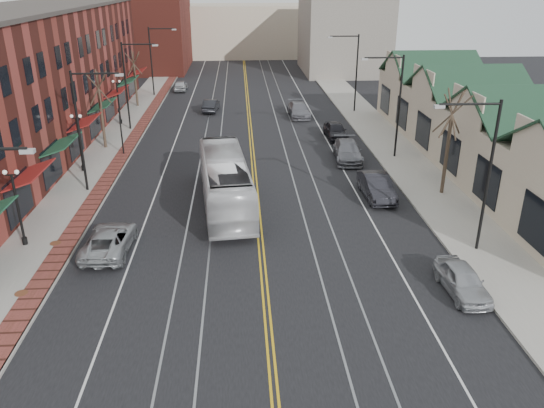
{
  "coord_description": "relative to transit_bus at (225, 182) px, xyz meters",
  "views": [
    {
      "loc": [
        -0.99,
        -18.41,
        13.48
      ],
      "look_at": [
        0.68,
        8.39,
        2.0
      ],
      "focal_mm": 35.0,
      "sensor_mm": 36.0,
      "label": 1
    }
  ],
  "objects": [
    {
      "name": "ground",
      "position": [
        2.0,
        -13.04,
        -1.63
      ],
      "size": [
        160.0,
        160.0,
        0.0
      ],
      "primitive_type": "plane",
      "color": "black",
      "rests_on": "ground"
    },
    {
      "name": "tree_left_near",
      "position": [
        -10.5,
        12.96,
        1.89
      ],
      "size": [
        1.78,
        1.37,
        6.48
      ],
      "color": "#382B21",
      "rests_on": "sidewalk_left"
    },
    {
      "name": "parked_suv",
      "position": [
        -6.05,
        -5.89,
        -0.94
      ],
      "size": [
        2.43,
        5.0,
        1.37
      ],
      "primitive_type": "imported",
      "rotation": [
        0.0,
        0.0,
        3.11
      ],
      "color": "#9EA2A5",
      "rests_on": "ground"
    },
    {
      "name": "streetlight_r_1",
      "position": [
        13.05,
        8.96,
        3.4
      ],
      "size": [
        3.33,
        0.25,
        8.0
      ],
      "color": "black",
      "rests_on": "sidewalk_right"
    },
    {
      "name": "manhole_far",
      "position": [
        -9.2,
        -5.04,
        -1.47
      ],
      "size": [
        0.6,
        0.6,
        0.02
      ],
      "primitive_type": "cylinder",
      "color": "#592D19",
      "rests_on": "sidewalk_left"
    },
    {
      "name": "distant_car_right",
      "position": [
        7.22,
        23.29,
        -0.9
      ],
      "size": [
        2.23,
        5.08,
        1.45
      ],
      "primitive_type": "imported",
      "rotation": [
        0.0,
        0.0,
        0.04
      ],
      "color": "slate",
      "rests_on": "ground"
    },
    {
      "name": "parked_car_d",
      "position": [
        9.67,
        14.87,
        -0.89
      ],
      "size": [
        1.87,
        4.4,
        1.48
      ],
      "primitive_type": "imported",
      "rotation": [
        0.0,
        0.0,
        0.03
      ],
      "color": "black",
      "rests_on": "ground"
    },
    {
      "name": "parked_car_a",
      "position": [
        11.08,
        -10.99,
        -0.96
      ],
      "size": [
        1.72,
        3.96,
        1.33
      ],
      "primitive_type": "imported",
      "rotation": [
        0.0,
        0.0,
        0.04
      ],
      "color": "#A4A6AB",
      "rests_on": "ground"
    },
    {
      "name": "tree_right_mid",
      "position": [
        14.5,
        0.96,
        2.12
      ],
      "size": [
        1.9,
        1.46,
        6.93
      ],
      "color": "#382B21",
      "rests_on": "sidewalk_right"
    },
    {
      "name": "streetlight_r_2",
      "position": [
        13.05,
        24.96,
        3.4
      ],
      "size": [
        3.33,
        0.25,
        8.0
      ],
      "color": "black",
      "rests_on": "sidewalk_right"
    },
    {
      "name": "manhole_mid",
      "position": [
        -9.2,
        -10.04,
        -1.47
      ],
      "size": [
        0.6,
        0.6,
        0.02
      ],
      "primitive_type": "cylinder",
      "color": "#592D19",
      "rests_on": "sidewalk_left"
    },
    {
      "name": "distant_car_left",
      "position": [
        -2.09,
        26.23,
        -0.96
      ],
      "size": [
        1.85,
        4.16,
        1.33
      ],
      "primitive_type": "imported",
      "rotation": [
        0.0,
        0.0,
        3.03
      ],
      "color": "black",
      "rests_on": "ground"
    },
    {
      "name": "lamppost_l_3",
      "position": [
        -10.8,
        20.96,
        0.58
      ],
      "size": [
        0.84,
        0.28,
        4.27
      ],
      "color": "black",
      "rests_on": "sidewalk_left"
    },
    {
      "name": "parked_car_c",
      "position": [
        9.55,
        8.63,
        -0.88
      ],
      "size": [
        2.49,
        5.3,
        1.5
      ],
      "primitive_type": "imported",
      "rotation": [
        0.0,
        0.0,
        -0.08
      ],
      "color": "slate",
      "rests_on": "ground"
    },
    {
      "name": "transit_bus",
      "position": [
        0.0,
        0.0,
        0.0
      ],
      "size": [
        3.87,
        11.89,
        3.25
      ],
      "primitive_type": "imported",
      "rotation": [
        0.0,
        0.0,
        3.24
      ],
      "color": "silver",
      "rests_on": "ground"
    },
    {
      "name": "sidewalk_right",
      "position": [
        14.0,
        6.96,
        -1.55
      ],
      "size": [
        4.0,
        120.0,
        0.15
      ],
      "primitive_type": "cube",
      "color": "gray",
      "rests_on": "ground"
    },
    {
      "name": "tree_left_far",
      "position": [
        -10.5,
        28.96,
        1.65
      ],
      "size": [
        1.66,
        1.28,
        6.02
      ],
      "color": "#382B21",
      "rests_on": "sidewalk_left"
    },
    {
      "name": "streetlight_l_1",
      "position": [
        -9.05,
        2.96,
        3.4
      ],
      "size": [
        3.33,
        0.25,
        8.0
      ],
      "color": "black",
      "rests_on": "sidewalk_left"
    },
    {
      "name": "traffic_signal",
      "position": [
        -8.6,
        10.96,
        0.72
      ],
      "size": [
        0.18,
        0.15,
        3.8
      ],
      "color": "black",
      "rests_on": "sidewalk_left"
    },
    {
      "name": "backdrop_right",
      "position": [
        17.0,
        51.96,
        3.87
      ],
      "size": [
        12.0,
        16.0,
        11.0
      ],
      "primitive_type": "cube",
      "color": "slate",
      "rests_on": "ground"
    },
    {
      "name": "streetlight_r_0",
      "position": [
        13.05,
        -7.04,
        3.4
      ],
      "size": [
        3.33,
        0.25,
        8.0
      ],
      "color": "black",
      "rests_on": "sidewalk_right"
    },
    {
      "name": "sidewalk_left",
      "position": [
        -10.0,
        6.96,
        -1.55
      ],
      "size": [
        4.0,
        120.0,
        0.15
      ],
      "primitive_type": "cube",
      "color": "gray",
      "rests_on": "ground"
    },
    {
      "name": "backdrop_left",
      "position": [
        -14.0,
        56.96,
        5.37
      ],
      "size": [
        14.0,
        18.0,
        14.0
      ],
      "primitive_type": "cube",
      "color": "maroon",
      "rests_on": "ground"
    },
    {
      "name": "lamppost_l_2",
      "position": [
        -10.8,
        6.96,
        0.58
      ],
      "size": [
        0.84,
        0.28,
        4.27
      ],
      "color": "black",
      "rests_on": "sidewalk_left"
    },
    {
      "name": "streetlight_l_2",
      "position": [
        -9.05,
        18.96,
        3.4
      ],
      "size": [
        3.33,
        0.25,
        8.0
      ],
      "color": "black",
      "rests_on": "sidewalk_left"
    },
    {
      "name": "building_right",
      "position": [
        20.0,
        6.96,
        0.67
      ],
      "size": [
        8.0,
        36.0,
        4.6
      ],
      "primitive_type": "cube",
      "color": "#BEAB92",
      "rests_on": "ground"
    },
    {
      "name": "streetlight_l_3",
      "position": [
        -9.05,
        34.96,
        3.4
      ],
      "size": [
        3.33,
        0.25,
        8.0
      ],
      "color": "black",
      "rests_on": "sidewalk_left"
    },
    {
      "name": "building_left",
      "position": [
        -17.0,
        13.96,
        3.87
      ],
      "size": [
        10.0,
        50.0,
        11.0
      ],
      "primitive_type": "cube",
      "color": "maroon",
      "rests_on": "ground"
    },
    {
      "name": "backdrop_mid",
      "position": [
        2.0,
        71.96,
        2.87
      ],
      "size": [
        22.0,
        14.0,
        9.0
      ],
      "primitive_type": "cube",
      "color": "#BEAB92",
      "rests_on": "ground"
    },
    {
      "name": "parked_car_b",
      "position": [
        9.94,
        0.72,
        -0.85
      ],
      "size": [
        1.77,
        4.75,
        1.55
      ],
      "primitive_type": "imported",
      "rotation": [
        0.0,
        0.0,
        0.03
      ],
      "color": "#222227",
      "rests_on": "ground"
    },
    {
      "name": "distant_car_far",
      "position": [
        -6.5,
        38.03,
        -0.94
      ],
      "size": [
        1.63,
        4.02,
        1.37
      ],
      "primitive_type": "imported",
      "rotation": [
        0.0,
        0.0,
        3.14
      ],
      "color": "#B1B4B8",
      "rests_on": "ground"
    },
    {
      "name": "lamppost_l_1",
      "position": [
        -10.8,
        -5.04,
        0.58
      ],
      "size": [
        0.84,
        0.28,
        4.27
      ],
      "color": "black",
      "rests_on": "sidewalk_left"
    }
  ]
}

